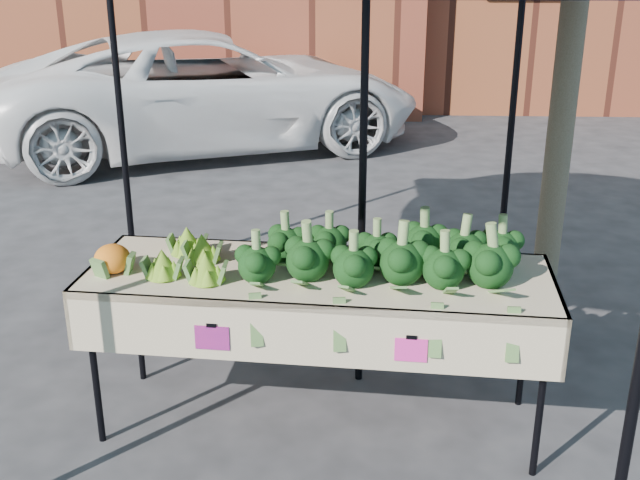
# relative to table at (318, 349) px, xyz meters

# --- Properties ---
(ground) EXTENTS (90.00, 90.00, 0.00)m
(ground) POSITION_rel_table_xyz_m (0.19, -0.03, -0.45)
(ground) COLOR #28282B
(table) EXTENTS (2.46, 0.99, 0.90)m
(table) POSITION_rel_table_xyz_m (0.00, 0.00, 0.00)
(table) COLOR beige
(table) RESTS_ON ground
(canopy) EXTENTS (3.16, 3.16, 2.74)m
(canopy) POSITION_rel_table_xyz_m (-0.13, 0.55, 0.92)
(canopy) COLOR black
(canopy) RESTS_ON ground
(broccoli_heap) EXTENTS (1.48, 0.58, 0.27)m
(broccoli_heap) POSITION_rel_table_xyz_m (0.32, 0.03, 0.59)
(broccoli_heap) COLOR black
(broccoli_heap) RESTS_ON table
(romanesco_cluster) EXTENTS (0.44, 0.58, 0.21)m
(romanesco_cluster) POSITION_rel_table_xyz_m (-0.67, 0.04, 0.56)
(romanesco_cluster) COLOR #7AB625
(romanesco_cluster) RESTS_ON table
(cauliflower_pair) EXTENTS (0.21, 0.21, 0.19)m
(cauliflower_pair) POSITION_rel_table_xyz_m (-1.05, -0.05, 0.54)
(cauliflower_pair) COLOR orange
(cauliflower_pair) RESTS_ON table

